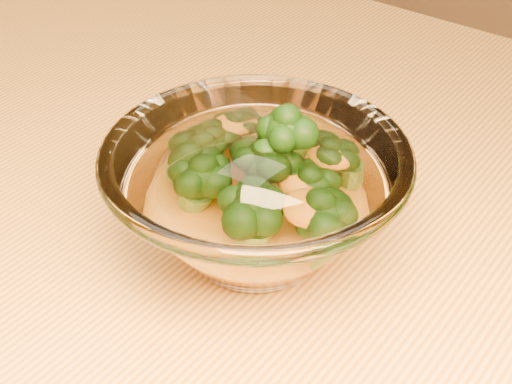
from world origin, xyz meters
TOP-DOWN VIEW (x-y plane):
  - table at (0.00, 0.00)m, footprint 1.20×0.80m
  - glass_bowl at (0.07, -0.02)m, footprint 0.20×0.20m
  - cheese_sauce at (0.07, -0.02)m, footprint 0.10×0.10m
  - broccoli_heap at (0.07, -0.02)m, footprint 0.13×0.12m

SIDE VIEW (x-z plane):
  - table at x=0.00m, z-range 0.28..1.03m
  - cheese_sauce at x=0.07m, z-range 0.76..0.79m
  - glass_bowl at x=0.07m, z-range 0.75..0.84m
  - broccoli_heap at x=0.07m, z-range 0.77..0.84m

